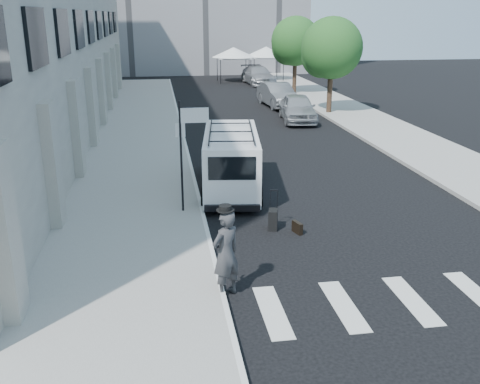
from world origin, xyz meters
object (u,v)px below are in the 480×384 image
object	(u,v)px
parked_car_c	(258,75)
businessman	(226,254)
suitcase	(273,219)
cargo_van	(231,160)
briefcase	(297,228)
parked_car_b	(278,95)
parked_car_a	(298,108)

from	to	relation	value
parked_car_c	businessman	bearing A→B (deg)	-106.73
suitcase	cargo_van	distance (m)	4.09
businessman	suitcase	distance (m)	4.22
briefcase	parked_car_b	size ratio (longest dim) A/B	0.09
suitcase	parked_car_b	bearing A→B (deg)	92.28
briefcase	cargo_van	size ratio (longest dim) A/B	0.08
cargo_van	parked_car_a	size ratio (longest dim) A/B	1.24
parked_car_c	suitcase	bearing A→B (deg)	-104.93
briefcase	suitcase	world-z (taller)	suitcase
briefcase	parked_car_a	distance (m)	17.35
suitcase	parked_car_c	bearing A→B (deg)	95.34
parked_car_a	parked_car_b	distance (m)	5.44
parked_car_b	parked_car_c	world-z (taller)	parked_car_b
parked_car_a	parked_car_b	xyz separation A→B (m)	(0.00, 5.44, -0.00)
businessman	cargo_van	size ratio (longest dim) A/B	0.35
businessman	suitcase	size ratio (longest dim) A/B	1.75
briefcase	parked_car_b	bearing A→B (deg)	61.45
parked_car_b	parked_car_c	xyz separation A→B (m)	(0.97, 12.57, -0.00)
briefcase	suitcase	xyz separation A→B (m)	(-0.64, 0.40, 0.14)
briefcase	parked_car_c	size ratio (longest dim) A/B	0.08
briefcase	suitcase	size ratio (longest dim) A/B	0.37
businessman	parked_car_b	world-z (taller)	businessman
cargo_van	suitcase	bearing A→B (deg)	-72.55
cargo_van	parked_car_b	xyz separation A→B (m)	(5.72, 17.88, -0.32)
briefcase	parked_car_c	distance (m)	35.21
parked_car_a	parked_car_c	distance (m)	18.04
briefcase	parked_car_b	world-z (taller)	parked_car_b
cargo_van	parked_car_b	bearing A→B (deg)	79.43
suitcase	parked_car_b	xyz separation A→B (m)	(5.01, 21.82, 0.49)
businessman	parked_car_c	xyz separation A→B (m)	(7.87, 38.10, -0.23)
suitcase	parked_car_b	distance (m)	22.40
parked_car_a	businessman	bearing A→B (deg)	-102.25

